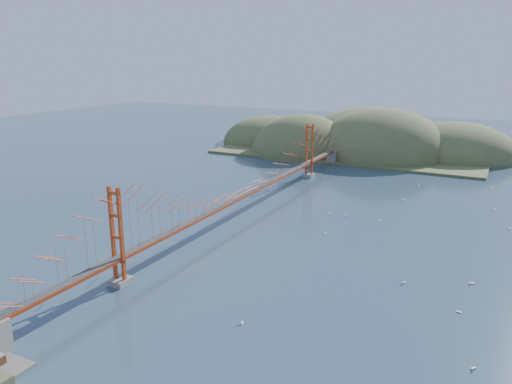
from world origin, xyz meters
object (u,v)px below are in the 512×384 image
at_px(sailboat_1, 345,215).
at_px(bridge, 244,173).
at_px(sailboat_2, 459,311).
at_px(sailboat_0, 325,233).

bearing_deg(sailboat_1, bridge, -156.80).
xyz_separation_m(bridge, sailboat_1, (15.50, 6.65, -6.87)).
bearing_deg(sailboat_2, sailboat_0, 141.42).
bearing_deg(sailboat_0, sailboat_2, -38.58).
height_order(sailboat_0, sailboat_1, sailboat_0).
bearing_deg(bridge, sailboat_0, -11.71).
distance_m(sailboat_0, sailboat_2, 25.94).
bearing_deg(sailboat_1, sailboat_0, -89.81).
height_order(bridge, sailboat_2, bridge).
bearing_deg(sailboat_1, sailboat_2, -52.05).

